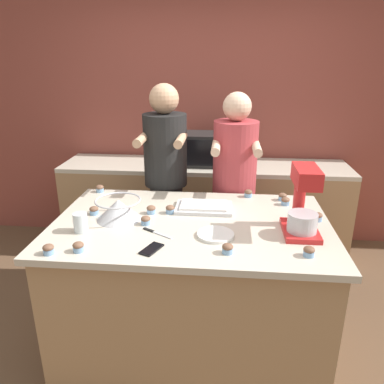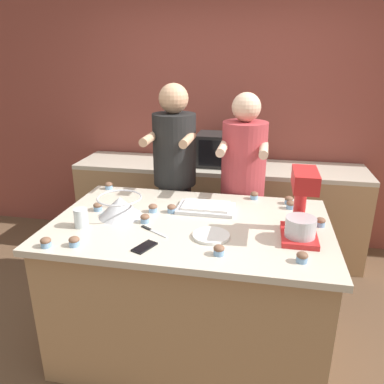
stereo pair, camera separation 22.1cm
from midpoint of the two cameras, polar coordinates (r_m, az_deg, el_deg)
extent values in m
plane|color=brown|center=(2.88, 2.15, -21.89)|extent=(16.00, 16.00, 0.00)
cube|color=brown|center=(3.93, 6.54, 11.57)|extent=(10.00, 0.06, 2.70)
cube|color=#A87F56|center=(2.60, 2.28, -14.48)|extent=(1.66, 1.02, 0.90)
cube|color=beige|center=(2.36, 2.44, -5.05)|extent=(1.73, 1.09, 0.04)
cube|color=#A87F56|center=(3.84, 5.55, -2.76)|extent=(2.80, 0.60, 0.88)
cube|color=beige|center=(3.68, 5.79, 3.84)|extent=(2.80, 0.60, 0.04)
cylinder|color=#232328|center=(3.25, -0.53, -6.50)|extent=(0.27, 0.27, 0.94)
cylinder|color=black|center=(2.99, -0.58, 6.48)|extent=(0.34, 0.34, 0.57)
sphere|color=tan|center=(2.92, -0.60, 14.07)|extent=(0.23, 0.23, 0.23)
cylinder|color=tan|center=(2.84, -4.20, 8.18)|extent=(0.06, 0.34, 0.06)
cylinder|color=tan|center=(2.78, 1.68, 7.96)|extent=(0.06, 0.34, 0.06)
cylinder|color=#33384C|center=(3.21, 9.26, -7.74)|extent=(0.27, 0.27, 0.88)
cylinder|color=#A8383D|center=(2.95, 10.05, 4.90)|extent=(0.35, 0.35, 0.58)
sphere|color=#DBB293|center=(2.87, 10.54, 12.59)|extent=(0.22, 0.22, 0.22)
cylinder|color=#DBB293|center=(2.76, 7.04, 6.70)|extent=(0.06, 0.34, 0.06)
cylinder|color=#DBB293|center=(2.75, 13.18, 6.30)|extent=(0.06, 0.34, 0.06)
cube|color=red|center=(2.27, 18.69, -6.32)|extent=(0.20, 0.30, 0.03)
cylinder|color=red|center=(2.31, 18.78, -1.68)|extent=(0.07, 0.07, 0.27)
cube|color=red|center=(2.13, 19.74, 1.73)|extent=(0.13, 0.26, 0.10)
cylinder|color=#BCBCC1|center=(2.21, 19.00, -5.11)|extent=(0.17, 0.17, 0.11)
cone|color=#BCBCC1|center=(2.44, -8.34, -2.23)|extent=(0.28, 0.28, 0.13)
torus|color=#BCBCC1|center=(2.41, -8.41, -0.87)|extent=(0.29, 0.29, 0.01)
cube|color=silver|center=(2.53, 4.65, -2.54)|extent=(0.38, 0.24, 0.02)
cube|color=white|center=(2.52, 4.66, -2.12)|extent=(0.31, 0.19, 0.02)
cube|color=black|center=(3.63, 6.79, 6.40)|extent=(0.53, 0.33, 0.31)
cube|color=black|center=(3.47, 5.77, 5.80)|extent=(0.36, 0.01, 0.24)
cube|color=#2D2D2D|center=(3.46, 9.70, 5.56)|extent=(0.11, 0.01, 0.24)
cube|color=black|center=(2.05, -4.16, -8.41)|extent=(0.12, 0.16, 0.01)
cube|color=black|center=(2.05, -4.16, -8.28)|extent=(0.11, 0.14, 0.00)
cylinder|color=silver|center=(2.33, -13.99, -3.91)|extent=(0.08, 0.08, 0.12)
cylinder|color=white|center=(2.17, 5.89, -6.70)|extent=(0.21, 0.21, 0.02)
cube|color=#BCBCC1|center=(2.20, -2.22, -6.42)|extent=(0.13, 0.09, 0.01)
cube|color=black|center=(2.27, -4.19, -5.56)|extent=(0.08, 0.06, 0.01)
cylinder|color=#759EC6|center=(2.46, 21.44, -4.61)|extent=(0.06, 0.06, 0.03)
ellipsoid|color=brown|center=(2.45, 21.51, -4.10)|extent=(0.06, 0.06, 0.04)
cylinder|color=#759EC6|center=(2.34, -4.50, -4.38)|extent=(0.06, 0.06, 0.03)
ellipsoid|color=brown|center=(2.33, -4.52, -3.85)|extent=(0.06, 0.06, 0.04)
cylinder|color=#759EC6|center=(2.74, 16.77, -1.48)|extent=(0.06, 0.06, 0.03)
ellipsoid|color=brown|center=(2.74, 16.82, -1.02)|extent=(0.06, 0.06, 0.04)
cylinder|color=#759EC6|center=(1.99, 7.34, -9.17)|extent=(0.06, 0.06, 0.03)
ellipsoid|color=brown|center=(1.98, 7.37, -8.58)|extent=(0.06, 0.06, 0.04)
cylinder|color=#759EC6|center=(2.97, -10.50, 0.69)|extent=(0.06, 0.06, 0.03)
ellipsoid|color=brown|center=(2.96, -10.52, 1.12)|extent=(0.06, 0.06, 0.04)
cylinder|color=#759EC6|center=(2.50, -3.45, -2.78)|extent=(0.06, 0.06, 0.03)
ellipsoid|color=brown|center=(2.49, -3.46, -2.28)|extent=(0.06, 0.06, 0.04)
cylinder|color=#759EC6|center=(2.48, -0.57, -2.85)|extent=(0.06, 0.06, 0.03)
ellipsoid|color=brown|center=(2.47, -0.57, -2.35)|extent=(0.06, 0.06, 0.04)
cylinder|color=#759EC6|center=(2.02, 19.49, -9.74)|extent=(0.06, 0.06, 0.03)
ellipsoid|color=brown|center=(2.01, 19.56, -9.16)|extent=(0.06, 0.06, 0.04)
cylinder|color=#759EC6|center=(2.13, -14.66, -7.67)|extent=(0.06, 0.06, 0.03)
ellipsoid|color=brown|center=(2.12, -14.71, -7.10)|extent=(0.06, 0.06, 0.04)
cylinder|color=#759EC6|center=(2.57, -11.77, -2.53)|extent=(0.06, 0.06, 0.03)
ellipsoid|color=brown|center=(2.56, -11.81, -2.04)|extent=(0.06, 0.06, 0.04)
cylinder|color=#759EC6|center=(2.77, 11.72, -0.80)|extent=(0.06, 0.06, 0.03)
ellipsoid|color=brown|center=(2.76, 11.76, -0.34)|extent=(0.06, 0.06, 0.04)
cylinder|color=#759EC6|center=(2.66, 17.10, -2.18)|extent=(0.06, 0.06, 0.03)
ellipsoid|color=brown|center=(2.65, 17.15, -1.71)|extent=(0.06, 0.06, 0.04)
cylinder|color=#759EC6|center=(2.16, -18.64, -7.65)|extent=(0.06, 0.06, 0.03)
ellipsoid|color=brown|center=(2.15, -18.71, -7.09)|extent=(0.06, 0.06, 0.04)
camera|label=1|loc=(0.11, -87.29, 0.99)|focal=35.00mm
camera|label=2|loc=(0.11, 92.71, -0.99)|focal=35.00mm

